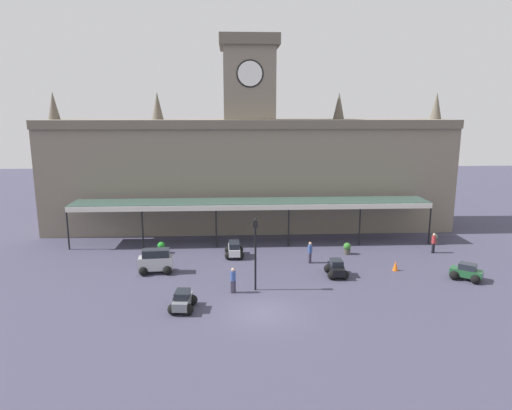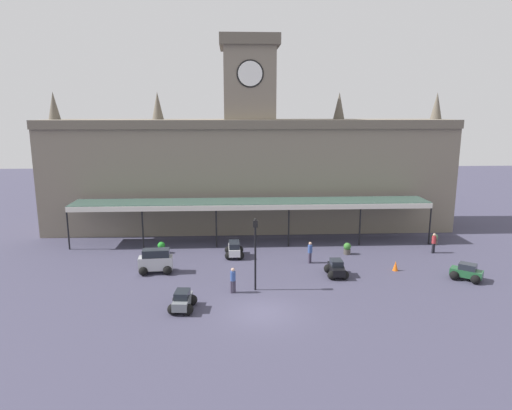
{
  "view_description": "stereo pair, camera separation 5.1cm",
  "coord_description": "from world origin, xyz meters",
  "px_view_note": "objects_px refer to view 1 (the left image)",
  "views": [
    {
      "loc": [
        -1.7,
        -24.32,
        11.45
      ],
      "look_at": [
        0.0,
        7.58,
        4.83
      ],
      "focal_mm": 31.63,
      "sensor_mm": 36.0,
      "label": 1
    },
    {
      "loc": [
        -1.65,
        -24.33,
        11.45
      ],
      "look_at": [
        0.0,
        7.58,
        4.83
      ],
      "focal_mm": 31.63,
      "sensor_mm": 36.0,
      "label": 2
    }
  ],
  "objects_px": {
    "pedestrian_near_entrance": "(310,252)",
    "planter_by_canopy": "(434,239)",
    "car_green_sedan": "(466,273)",
    "pedestrian_beside_cars": "(434,242)",
    "car_silver_van": "(156,262)",
    "car_white_estate": "(234,250)",
    "victorian_lamppost": "(255,246)",
    "car_black_sedan": "(336,269)",
    "planter_forecourt_centre": "(161,247)",
    "car_grey_sedan": "(183,302)",
    "pedestrian_crossing_forecourt": "(233,279)",
    "planter_near_kerb": "(347,248)",
    "traffic_cone": "(395,266)"
  },
  "relations": [
    {
      "from": "victorian_lamppost",
      "to": "planter_near_kerb",
      "type": "xyz_separation_m",
      "value": [
        7.89,
        7.17,
        -2.52
      ]
    },
    {
      "from": "car_silver_van",
      "to": "planter_forecourt_centre",
      "type": "distance_m",
      "value": 4.68
    },
    {
      "from": "planter_near_kerb",
      "to": "planter_by_canopy",
      "type": "height_order",
      "value": "same"
    },
    {
      "from": "pedestrian_near_entrance",
      "to": "planter_near_kerb",
      "type": "distance_m",
      "value": 3.98
    },
    {
      "from": "pedestrian_beside_cars",
      "to": "pedestrian_near_entrance",
      "type": "distance_m",
      "value": 10.8
    },
    {
      "from": "pedestrian_near_entrance",
      "to": "victorian_lamppost",
      "type": "bearing_deg",
      "value": -130.86
    },
    {
      "from": "pedestrian_near_entrance",
      "to": "planter_near_kerb",
      "type": "relative_size",
      "value": 1.74
    },
    {
      "from": "pedestrian_beside_cars",
      "to": "car_white_estate",
      "type": "bearing_deg",
      "value": -179.53
    },
    {
      "from": "traffic_cone",
      "to": "planter_forecourt_centre",
      "type": "bearing_deg",
      "value": 163.98
    },
    {
      "from": "pedestrian_crossing_forecourt",
      "to": "planter_by_canopy",
      "type": "bearing_deg",
      "value": 29.21
    },
    {
      "from": "pedestrian_beside_cars",
      "to": "pedestrian_crossing_forecourt",
      "type": "height_order",
      "value": "same"
    },
    {
      "from": "car_grey_sedan",
      "to": "car_white_estate",
      "type": "height_order",
      "value": "car_white_estate"
    },
    {
      "from": "pedestrian_crossing_forecourt",
      "to": "planter_forecourt_centre",
      "type": "xyz_separation_m",
      "value": [
        -5.89,
        8.62,
        -0.42
      ]
    },
    {
      "from": "car_green_sedan",
      "to": "planter_by_canopy",
      "type": "relative_size",
      "value": 2.34
    },
    {
      "from": "pedestrian_beside_cars",
      "to": "pedestrian_crossing_forecourt",
      "type": "relative_size",
      "value": 1.0
    },
    {
      "from": "traffic_cone",
      "to": "planter_forecourt_centre",
      "type": "distance_m",
      "value": 18.53
    },
    {
      "from": "car_silver_van",
      "to": "pedestrian_beside_cars",
      "type": "height_order",
      "value": "car_silver_van"
    },
    {
      "from": "car_green_sedan",
      "to": "pedestrian_crossing_forecourt",
      "type": "xyz_separation_m",
      "value": [
        -16.16,
        -1.4,
        0.41
      ]
    },
    {
      "from": "planter_near_kerb",
      "to": "planter_forecourt_centre",
      "type": "relative_size",
      "value": 1.0
    },
    {
      "from": "pedestrian_crossing_forecourt",
      "to": "car_grey_sedan",
      "type": "bearing_deg",
      "value": -140.94
    },
    {
      "from": "car_silver_van",
      "to": "pedestrian_crossing_forecourt",
      "type": "height_order",
      "value": "car_silver_van"
    },
    {
      "from": "car_grey_sedan",
      "to": "planter_forecourt_centre",
      "type": "bearing_deg",
      "value": 104.82
    },
    {
      "from": "traffic_cone",
      "to": "planter_near_kerb",
      "type": "xyz_separation_m",
      "value": [
        -2.57,
        4.05,
        0.13
      ]
    },
    {
      "from": "car_green_sedan",
      "to": "pedestrian_beside_cars",
      "type": "xyz_separation_m",
      "value": [
        0.39,
        6.12,
        0.41
      ]
    },
    {
      "from": "car_green_sedan",
      "to": "pedestrian_near_entrance",
      "type": "xyz_separation_m",
      "value": [
        -10.22,
        4.15,
        0.41
      ]
    },
    {
      "from": "car_white_estate",
      "to": "pedestrian_near_entrance",
      "type": "distance_m",
      "value": 6.12
    },
    {
      "from": "car_white_estate",
      "to": "pedestrian_beside_cars",
      "type": "relative_size",
      "value": 1.36
    },
    {
      "from": "car_white_estate",
      "to": "car_black_sedan",
      "type": "bearing_deg",
      "value": -33.43
    },
    {
      "from": "car_white_estate",
      "to": "pedestrian_beside_cars",
      "type": "height_order",
      "value": "pedestrian_beside_cars"
    },
    {
      "from": "pedestrian_crossing_forecourt",
      "to": "traffic_cone",
      "type": "bearing_deg",
      "value": 16.37
    },
    {
      "from": "car_white_estate",
      "to": "car_silver_van",
      "type": "bearing_deg",
      "value": -148.82
    },
    {
      "from": "car_green_sedan",
      "to": "planter_forecourt_centre",
      "type": "relative_size",
      "value": 2.34
    },
    {
      "from": "car_silver_van",
      "to": "planter_forecourt_centre",
      "type": "relative_size",
      "value": 2.56
    },
    {
      "from": "car_black_sedan",
      "to": "car_silver_van",
      "type": "height_order",
      "value": "car_silver_van"
    },
    {
      "from": "planter_forecourt_centre",
      "to": "car_black_sedan",
      "type": "bearing_deg",
      "value": -24.4
    },
    {
      "from": "traffic_cone",
      "to": "car_green_sedan",
      "type": "bearing_deg",
      "value": -26.38
    },
    {
      "from": "pedestrian_near_entrance",
      "to": "planter_by_canopy",
      "type": "height_order",
      "value": "pedestrian_near_entrance"
    },
    {
      "from": "car_green_sedan",
      "to": "victorian_lamppost",
      "type": "xyz_separation_m",
      "value": [
        -14.7,
        -1.02,
        2.5
      ]
    },
    {
      "from": "planter_forecourt_centre",
      "to": "planter_by_canopy",
      "type": "bearing_deg",
      "value": 3.13
    },
    {
      "from": "pedestrian_near_entrance",
      "to": "planter_by_canopy",
      "type": "relative_size",
      "value": 1.74
    },
    {
      "from": "planter_forecourt_centre",
      "to": "victorian_lamppost",
      "type": "bearing_deg",
      "value": -48.28
    },
    {
      "from": "traffic_cone",
      "to": "car_white_estate",
      "type": "bearing_deg",
      "value": 161.81
    },
    {
      "from": "car_black_sedan",
      "to": "pedestrian_near_entrance",
      "type": "xyz_separation_m",
      "value": [
        -1.39,
        2.93,
        0.41
      ]
    },
    {
      "from": "car_silver_van",
      "to": "car_grey_sedan",
      "type": "bearing_deg",
      "value": -67.89
    },
    {
      "from": "victorian_lamppost",
      "to": "planter_by_canopy",
      "type": "xyz_separation_m",
      "value": [
        16.25,
        9.53,
        -2.52
      ]
    },
    {
      "from": "car_silver_van",
      "to": "victorian_lamppost",
      "type": "distance_m",
      "value": 8.18
    },
    {
      "from": "car_green_sedan",
      "to": "pedestrian_crossing_forecourt",
      "type": "bearing_deg",
      "value": -175.05
    },
    {
      "from": "car_grey_sedan",
      "to": "pedestrian_crossing_forecourt",
      "type": "relative_size",
      "value": 1.27
    },
    {
      "from": "victorian_lamppost",
      "to": "planter_by_canopy",
      "type": "bearing_deg",
      "value": 30.38
    },
    {
      "from": "victorian_lamppost",
      "to": "car_grey_sedan",
      "type": "bearing_deg",
      "value": -147.84
    }
  ]
}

